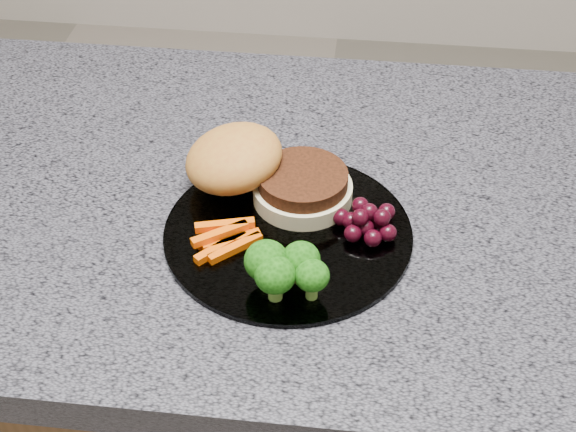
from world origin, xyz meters
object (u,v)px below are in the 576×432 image
(burger, at_px, (258,172))
(grape_bunch, at_px, (368,221))
(island_cabinet, at_px, (256,431))
(plate, at_px, (288,233))

(burger, relative_size, grape_bunch, 2.77)
(island_cabinet, distance_m, burger, 0.50)
(island_cabinet, xyz_separation_m, plate, (0.06, -0.07, 0.47))
(island_cabinet, height_order, grape_bunch, grape_bunch)
(plate, height_order, grape_bunch, grape_bunch)
(plate, xyz_separation_m, grape_bunch, (0.08, 0.01, 0.02))
(burger, bearing_deg, island_cabinet, 161.79)
(burger, bearing_deg, grape_bunch, -25.25)
(plate, distance_m, grape_bunch, 0.08)
(burger, distance_m, grape_bunch, 0.13)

